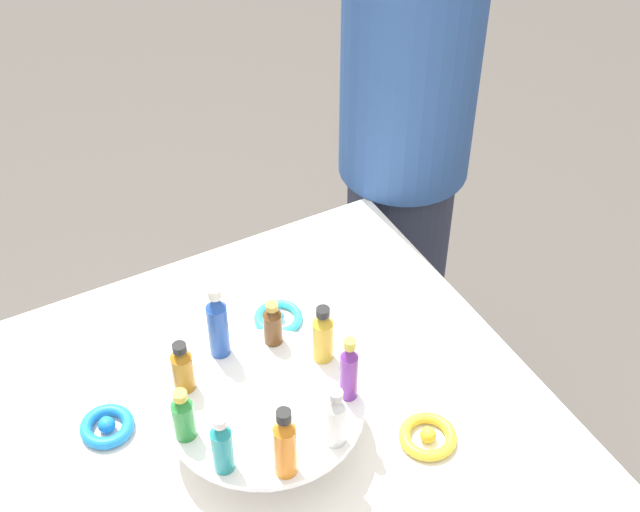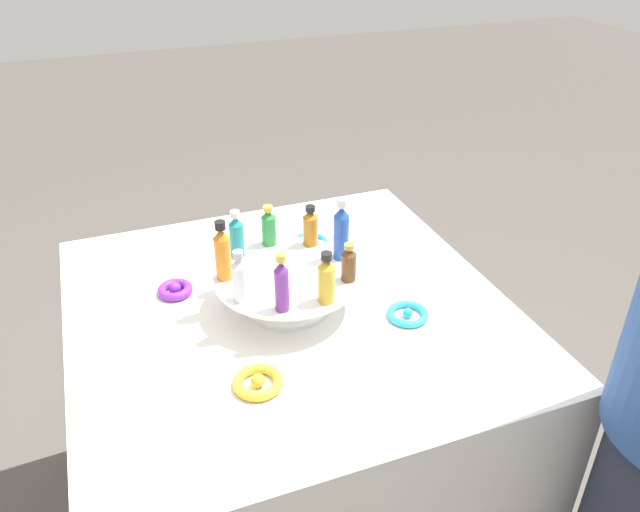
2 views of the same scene
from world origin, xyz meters
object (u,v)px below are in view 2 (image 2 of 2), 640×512
(bottle_clear, at_px, (240,278))
(ribbon_bow_teal, at_px, (408,314))
(bottle_blue, at_px, (341,231))
(bottle_teal, at_px, (237,236))
(ribbon_bow_blue, at_px, (310,243))
(ribbon_bow_purple, at_px, (175,289))
(bottle_purple, at_px, (282,285))
(bottle_brown, at_px, (349,264))
(bottle_orange, at_px, (223,253))
(bottle_gold, at_px, (326,279))
(bottle_amber, at_px, (310,227))
(ribbon_bow_gold, at_px, (258,382))
(bottle_green, at_px, (271,226))
(display_stand, at_px, (288,284))

(bottle_clear, height_order, ribbon_bow_teal, bottle_clear)
(bottle_blue, bearing_deg, bottle_teal, -22.02)
(bottle_blue, relative_size, ribbon_bow_blue, 1.61)
(bottle_clear, xyz_separation_m, ribbon_bow_purple, (0.11, -0.20, -0.13))
(bottle_clear, height_order, ribbon_bow_blue, bottle_clear)
(bottle_purple, bearing_deg, bottle_brown, -162.02)
(bottle_brown, bearing_deg, ribbon_bow_teal, 151.22)
(bottle_brown, distance_m, bottle_orange, 0.27)
(bottle_gold, bearing_deg, ribbon_bow_teal, 177.95)
(bottle_amber, distance_m, ribbon_bow_teal, 0.30)
(bottle_blue, xyz_separation_m, bottle_teal, (0.22, -0.09, -0.01))
(ribbon_bow_teal, bearing_deg, ribbon_bow_gold, 14.58)
(bottle_gold, distance_m, ribbon_bow_teal, 0.23)
(bottle_teal, xyz_separation_m, ribbon_bow_blue, (-0.22, -0.13, -0.13))
(ribbon_bow_gold, height_order, ribbon_bow_purple, ribbon_bow_purple)
(bottle_teal, distance_m, bottle_orange, 0.09)
(bottle_gold, height_order, bottle_teal, bottle_teal)
(bottle_green, height_order, bottle_orange, bottle_orange)
(bottle_blue, height_order, ribbon_bow_teal, bottle_blue)
(bottle_gold, bearing_deg, bottle_teal, -62.02)
(bottle_amber, height_order, bottle_teal, bottle_teal)
(bottle_gold, relative_size, bottle_brown, 1.29)
(bottle_brown, relative_size, ribbon_bow_blue, 0.96)
(bottle_gold, xyz_separation_m, ribbon_bow_blue, (-0.09, -0.36, -0.13))
(bottle_clear, xyz_separation_m, ribbon_bow_gold, (0.02, 0.17, -0.13))
(bottle_blue, relative_size, ribbon_bow_gold, 1.52)
(display_stand, distance_m, bottle_teal, 0.16)
(bottle_purple, relative_size, bottle_blue, 0.87)
(ribbon_bow_gold, height_order, ribbon_bow_blue, ribbon_bow_blue)
(ribbon_bow_gold, bearing_deg, bottle_teal, -98.79)
(bottle_gold, distance_m, bottle_brown, 0.09)
(bottle_orange, xyz_separation_m, ribbon_bow_gold, (0.00, 0.26, -0.14))
(bottle_teal, distance_m, ribbon_bow_teal, 0.42)
(bottle_gold, xyz_separation_m, bottle_blue, (-0.09, -0.15, 0.02))
(display_stand, relative_size, ribbon_bow_blue, 3.53)
(bottle_amber, bearing_deg, bottle_teal, -2.02)
(bottle_clear, relative_size, bottle_brown, 1.31)
(bottle_blue, bearing_deg, bottle_green, -42.02)
(bottle_gold, xyz_separation_m, bottle_amber, (-0.05, -0.23, -0.01))
(bottle_gold, xyz_separation_m, bottle_brown, (-0.07, -0.06, -0.01))
(bottle_green, bearing_deg, bottle_clear, 57.98)
(display_stand, relative_size, ribbon_bow_teal, 3.51)
(bottle_green, distance_m, bottle_orange, 0.18)
(bottle_brown, xyz_separation_m, bottle_green, (0.11, -0.21, 0.01))
(bottle_purple, height_order, bottle_orange, bottle_orange)
(bottle_amber, relative_size, bottle_teal, 0.86)
(bottle_purple, distance_m, bottle_teal, 0.24)
(bottle_clear, relative_size, ribbon_bow_gold, 1.18)
(bottle_amber, distance_m, ribbon_bow_purple, 0.35)
(bottle_blue, bearing_deg, bottle_gold, 57.98)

